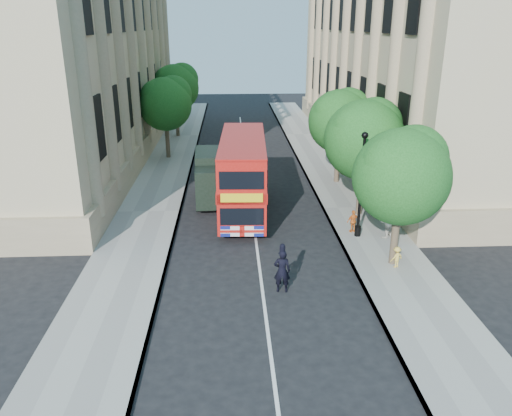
{
  "coord_description": "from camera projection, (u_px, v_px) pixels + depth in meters",
  "views": [
    {
      "loc": [
        -1.17,
        -16.22,
        9.91
      ],
      "look_at": [
        -0.08,
        4.3,
        2.3
      ],
      "focal_mm": 35.0,
      "sensor_mm": 36.0,
      "label": 1
    }
  ],
  "objects": [
    {
      "name": "tree_right_mid",
      "position": [
        365.0,
        136.0,
        25.9
      ],
      "size": [
        4.2,
        4.2,
        6.37
      ],
      "color": "#473828",
      "rests_on": "ground"
    },
    {
      "name": "police_constable",
      "position": [
        282.0,
        271.0,
        19.35
      ],
      "size": [
        0.68,
        0.48,
        1.79
      ],
      "primitive_type": "imported",
      "rotation": [
        0.0,
        0.0,
        3.07
      ],
      "color": "black",
      "rests_on": "ground"
    },
    {
      "name": "pavement_right",
      "position": [
        353.0,
        208.0,
        28.32
      ],
      "size": [
        3.5,
        80.0,
        0.12
      ],
      "primitive_type": "cube",
      "color": "gray",
      "rests_on": "ground"
    },
    {
      "name": "double_decker_bus",
      "position": [
        243.0,
        173.0,
        27.16
      ],
      "size": [
        2.73,
        8.97,
        4.1
      ],
      "rotation": [
        0.0,
        0.0,
        -0.04
      ],
      "color": "#B1120C",
      "rests_on": "ground"
    },
    {
      "name": "tree_left_back",
      "position": [
        176.0,
        85.0,
        44.88
      ],
      "size": [
        4.2,
        4.2,
        6.65
      ],
      "color": "#473828",
      "rests_on": "ground"
    },
    {
      "name": "woman_pedestrian",
      "position": [
        386.0,
        221.0,
        24.08
      ],
      "size": [
        1.04,
        1.03,
        1.7
      ],
      "primitive_type": "imported",
      "rotation": [
        0.0,
        0.0,
        3.9
      ],
      "color": "beige",
      "rests_on": "pavement_right"
    },
    {
      "name": "building_left",
      "position": [
        60.0,
        37.0,
        37.35
      ],
      "size": [
        12.0,
        38.0,
        18.0
      ],
      "primitive_type": "cube",
      "color": "tan",
      "rests_on": "ground"
    },
    {
      "name": "pavement_left",
      "position": [
        149.0,
        212.0,
        27.75
      ],
      "size": [
        3.5,
        80.0,
        0.12
      ],
      "primitive_type": "cube",
      "color": "gray",
      "rests_on": "ground"
    },
    {
      "name": "building_right",
      "position": [
        421.0,
        36.0,
        38.72
      ],
      "size": [
        12.0,
        38.0,
        18.0
      ],
      "primitive_type": "cube",
      "color": "tan",
      "rests_on": "ground"
    },
    {
      "name": "child_b",
      "position": [
        397.0,
        257.0,
        21.21
      ],
      "size": [
        0.7,
        0.58,
        0.94
      ],
      "primitive_type": "imported",
      "rotation": [
        0.0,
        0.0,
        3.59
      ],
      "color": "#E0BB4C",
      "rests_on": "pavement_right"
    },
    {
      "name": "child_a",
      "position": [
        353.0,
        221.0,
        24.76
      ],
      "size": [
        0.73,
        0.46,
        1.15
      ],
      "primitive_type": "imported",
      "rotation": [
        0.0,
        0.0,
        3.43
      ],
      "color": "orange",
      "rests_on": "pavement_right"
    },
    {
      "name": "lamp_post",
      "position": [
        361.0,
        189.0,
        23.69
      ],
      "size": [
        0.32,
        0.32,
        5.16
      ],
      "color": "black",
      "rests_on": "pavement_right"
    },
    {
      "name": "box_van",
      "position": [
        214.0,
        179.0,
        29.16
      ],
      "size": [
        2.25,
        5.08,
        2.86
      ],
      "rotation": [
        0.0,
        0.0,
        0.04
      ],
      "color": "black",
      "rests_on": "ground"
    },
    {
      "name": "tree_right_far",
      "position": [
        340.0,
        118.0,
        31.56
      ],
      "size": [
        4.0,
        4.0,
        6.15
      ],
      "color": "#473828",
      "rests_on": "ground"
    },
    {
      "name": "tree_left_far",
      "position": [
        166.0,
        101.0,
        37.48
      ],
      "size": [
        4.0,
        4.0,
        6.3
      ],
      "color": "#473828",
      "rests_on": "ground"
    },
    {
      "name": "ground",
      "position": [
        264.0,
        305.0,
        18.69
      ],
      "size": [
        120.0,
        120.0,
        0.0
      ],
      "primitive_type": "plane",
      "color": "black",
      "rests_on": "ground"
    },
    {
      "name": "tree_right_near",
      "position": [
        402.0,
        171.0,
        20.35
      ],
      "size": [
        4.0,
        4.0,
        6.08
      ],
      "color": "#473828",
      "rests_on": "ground"
    }
  ]
}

